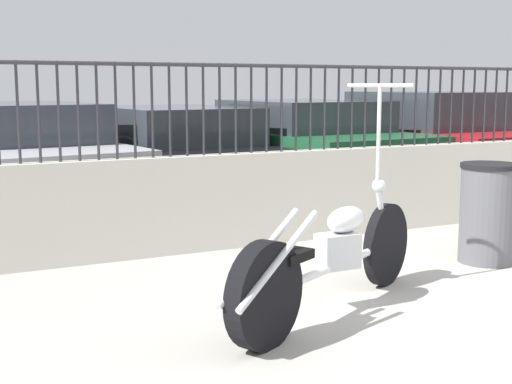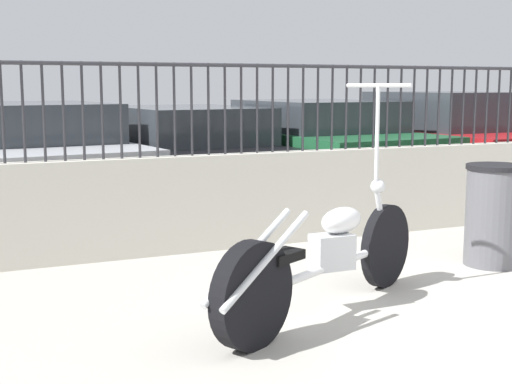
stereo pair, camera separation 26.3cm
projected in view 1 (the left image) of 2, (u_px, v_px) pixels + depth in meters
The scene contains 8 objects.
low_wall at pixel (357, 191), 7.45m from camera, with size 8.53×0.18×0.90m.
fence_railing at pixel (359, 95), 7.30m from camera, with size 8.53×0.04×0.85m.
motorcycle_white at pixel (325, 260), 4.75m from camera, with size 2.13×1.22×1.57m.
trash_bin at pixel (488, 213), 6.23m from camera, with size 0.51×0.51×0.88m.
car_silver at pixel (18, 156), 8.74m from camera, with size 2.28×4.75×1.33m.
car_black at pixel (168, 154), 9.44m from camera, with size 2.09×4.67×1.27m.
car_green at pixel (295, 145), 10.27m from camera, with size 2.07×4.61×1.33m.
car_red at pixel (421, 139), 10.98m from camera, with size 1.88×4.43×1.45m.
Camera 1 is at (-4.23, -2.93, 1.55)m, focal length 50.00 mm.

